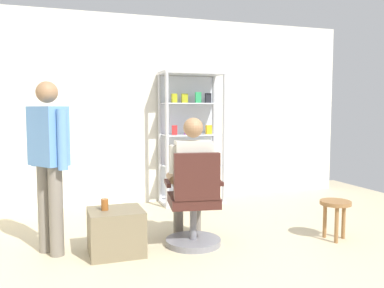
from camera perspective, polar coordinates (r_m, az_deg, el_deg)
ground_plane at (r=3.49m, az=8.52°, el=-18.32°), size 7.20×7.20×0.00m
back_wall at (r=6.03m, az=-4.58°, el=4.71°), size 6.00×0.10×2.70m
display_cabinet_main at (r=5.93m, az=-0.24°, el=1.02°), size 0.90×0.45×1.90m
office_chair at (r=4.09m, az=0.31°, el=-8.95°), size 0.60×0.56×0.96m
seated_shopkeeper at (r=4.18m, az=-0.07°, el=-4.18°), size 0.53×0.60×1.29m
storage_crate at (r=4.01m, az=-10.61°, el=-12.00°), size 0.50×0.46×0.43m
tea_glass at (r=3.94m, az=-12.15°, el=-8.30°), size 0.07×0.07×0.11m
standing_customer at (r=4.02m, az=-19.46°, el=-1.65°), size 0.38×0.45×1.63m
wooden_stool at (r=4.57m, az=19.47°, el=-8.55°), size 0.32×0.32×0.41m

